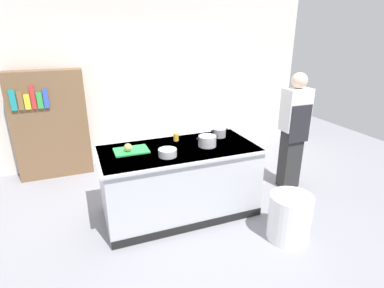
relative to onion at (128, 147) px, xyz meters
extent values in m
plane|color=gray|center=(0.61, -0.07, -0.97)|extent=(10.00, 10.00, 0.00)
cube|color=silver|center=(0.61, 2.03, 0.53)|extent=(6.40, 0.12, 3.00)
cube|color=#B7BABF|center=(0.61, -0.07, -0.52)|extent=(1.90, 0.90, 0.90)
cube|color=#B7BABF|center=(0.61, -0.07, -0.08)|extent=(1.98, 0.98, 0.03)
cube|color=black|center=(0.61, -0.53, -0.92)|extent=(1.90, 0.01, 0.10)
cube|color=green|center=(0.04, 0.03, -0.06)|extent=(0.40, 0.28, 0.02)
sphere|color=tan|center=(0.00, 0.00, 0.00)|extent=(0.10, 0.10, 0.10)
cylinder|color=#B7BABF|center=(0.96, -0.13, 0.00)|extent=(0.22, 0.22, 0.13)
cube|color=black|center=(0.83, -0.13, 0.05)|extent=(0.04, 0.02, 0.01)
cube|color=black|center=(1.08, -0.13, 0.05)|extent=(0.04, 0.02, 0.01)
cylinder|color=#99999E|center=(1.25, 0.13, -0.01)|extent=(0.18, 0.18, 0.11)
cube|color=black|center=(1.15, 0.13, 0.03)|extent=(0.04, 0.02, 0.01)
cube|color=black|center=(1.36, 0.13, 0.03)|extent=(0.04, 0.02, 0.01)
cylinder|color=#B7BABF|center=(0.40, -0.26, -0.02)|extent=(0.21, 0.21, 0.09)
cylinder|color=yellow|center=(0.66, 0.20, -0.02)|extent=(0.07, 0.07, 0.10)
cylinder|color=white|center=(1.58, -1.04, -0.70)|extent=(0.47, 0.47, 0.54)
cube|color=#2B2B2B|center=(2.39, 0.01, -0.52)|extent=(0.28, 0.20, 0.90)
cube|color=silver|center=(2.39, 0.01, 0.23)|extent=(0.38, 0.24, 0.60)
sphere|color=beige|center=(2.39, 0.01, 0.64)|extent=(0.22, 0.22, 0.22)
cube|color=#232328|center=(2.39, -0.11, 0.05)|extent=(0.34, 0.02, 0.54)
cube|color=brown|center=(-0.90, 1.73, -0.12)|extent=(1.10, 0.28, 1.70)
cube|color=teal|center=(-1.33, 1.57, 0.35)|extent=(0.08, 0.03, 0.30)
cube|color=brown|center=(-1.24, 1.57, 0.33)|extent=(0.07, 0.03, 0.27)
cube|color=yellow|center=(-1.15, 1.57, 0.31)|extent=(0.08, 0.03, 0.22)
cube|color=red|center=(-1.07, 1.57, 0.37)|extent=(0.06, 0.03, 0.34)
cube|color=green|center=(-0.99, 1.57, 0.32)|extent=(0.08, 0.03, 0.24)
cube|color=#3351B7|center=(-0.90, 1.57, 0.34)|extent=(0.07, 0.03, 0.28)
camera|label=1|loc=(-0.52, -3.39, 1.29)|focal=28.66mm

